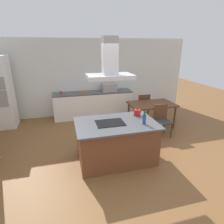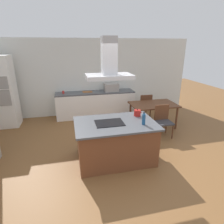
# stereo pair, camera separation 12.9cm
# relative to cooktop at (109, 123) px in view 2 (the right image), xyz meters

# --- Properties ---
(ground) EXTENTS (16.00, 16.00, 0.00)m
(ground) POSITION_rel_cooktop_xyz_m (0.13, 1.50, -0.91)
(ground) COLOR brown
(wall_back) EXTENTS (7.20, 0.10, 2.70)m
(wall_back) POSITION_rel_cooktop_xyz_m (0.13, 3.25, 0.44)
(wall_back) COLOR silver
(wall_back) RESTS_ON ground
(kitchen_island) EXTENTS (1.74, 1.15, 0.90)m
(kitchen_island) POSITION_rel_cooktop_xyz_m (0.13, 0.00, -0.45)
(kitchen_island) COLOR brown
(kitchen_island) RESTS_ON ground
(cooktop) EXTENTS (0.60, 0.44, 0.01)m
(cooktop) POSITION_rel_cooktop_xyz_m (0.00, 0.00, 0.00)
(cooktop) COLOR black
(cooktop) RESTS_ON kitchen_island
(tea_kettle) EXTENTS (0.21, 0.16, 0.17)m
(tea_kettle) POSITION_rel_cooktop_xyz_m (0.73, 0.28, 0.07)
(tea_kettle) COLOR #B21E19
(tea_kettle) RESTS_ON kitchen_island
(olive_oil_bottle) EXTENTS (0.07, 0.07, 0.28)m
(olive_oil_bottle) POSITION_rel_cooktop_xyz_m (0.68, -0.23, 0.11)
(olive_oil_bottle) COLOR navy
(olive_oil_bottle) RESTS_ON kitchen_island
(back_counter) EXTENTS (2.78, 0.62, 0.90)m
(back_counter) POSITION_rel_cooktop_xyz_m (0.12, 2.88, -0.46)
(back_counter) COLOR white
(back_counter) RESTS_ON ground
(countertop_microwave) EXTENTS (0.50, 0.38, 0.28)m
(countertop_microwave) POSITION_rel_cooktop_xyz_m (0.70, 2.88, 0.13)
(countertop_microwave) COLOR #9E9993
(countertop_microwave) RESTS_ON back_counter
(coffee_mug_red) EXTENTS (0.08, 0.08, 0.09)m
(coffee_mug_red) POSITION_rel_cooktop_xyz_m (-0.98, 2.90, 0.04)
(coffee_mug_red) COLOR red
(coffee_mug_red) RESTS_ON back_counter
(cutting_board) EXTENTS (0.34, 0.24, 0.02)m
(cutting_board) POSITION_rel_cooktop_xyz_m (-0.15, 2.93, 0.00)
(cutting_board) COLOR #995B33
(cutting_board) RESTS_ON back_counter
(wall_oven_stack) EXTENTS (0.70, 0.66, 2.20)m
(wall_oven_stack) POSITION_rel_cooktop_xyz_m (-2.77, 2.65, 0.20)
(wall_oven_stack) COLOR white
(wall_oven_stack) RESTS_ON ground
(dining_table) EXTENTS (1.40, 0.90, 0.75)m
(dining_table) POSITION_rel_cooktop_xyz_m (1.74, 1.53, -0.24)
(dining_table) COLOR #59331E
(dining_table) RESTS_ON ground
(chair_facing_back_wall) EXTENTS (0.42, 0.42, 0.89)m
(chair_facing_back_wall) POSITION_rel_cooktop_xyz_m (1.74, 2.19, -0.40)
(chair_facing_back_wall) COLOR #333338
(chair_facing_back_wall) RESTS_ON ground
(chair_facing_island) EXTENTS (0.42, 0.42, 0.89)m
(chair_facing_island) POSITION_rel_cooktop_xyz_m (1.74, 0.86, -0.40)
(chair_facing_island) COLOR #333338
(chair_facing_island) RESTS_ON ground
(range_hood) EXTENTS (0.90, 0.55, 0.78)m
(range_hood) POSITION_rel_cooktop_xyz_m (0.00, 0.00, 1.20)
(range_hood) COLOR #ADADB2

